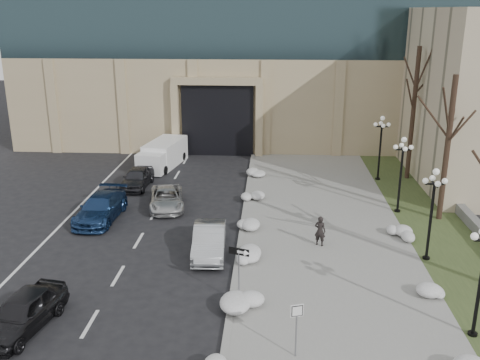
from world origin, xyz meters
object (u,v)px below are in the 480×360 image
object	(u,v)px
car_c	(101,208)
car_d	(167,198)
one_way_sign	(242,259)
lamppost_d	(381,139)
box_truck	(163,155)
lamppost_b	(433,202)
car_a	(22,312)
pedestrian	(320,231)
car_b	(209,240)
keep_sign	(297,319)
lamppost_c	(402,165)
car_e	(137,178)

from	to	relation	value
car_c	car_d	xyz separation A→B (m)	(3.48, 2.22, -0.12)
one_way_sign	lamppost_d	size ratio (longest dim) A/B	0.53
box_truck	lamppost_b	size ratio (longest dim) A/B	1.32
car_a	lamppost_d	size ratio (longest dim) A/B	0.91
pedestrian	car_a	bearing A→B (deg)	56.29
car_c	lamppost_d	bearing A→B (deg)	28.75
car_b	one_way_sign	world-z (taller)	one_way_sign
car_d	lamppost_b	world-z (taller)	lamppost_b
keep_sign	lamppost_c	distance (m)	16.28
car_a	car_c	distance (m)	11.36
car_e	pedestrian	bearing A→B (deg)	-35.33
car_e	lamppost_d	world-z (taller)	lamppost_d
car_c	pedestrian	distance (m)	12.94
lamppost_b	pedestrian	bearing A→B (deg)	166.42
car_a	car_e	distance (m)	17.44
car_a	box_truck	size ratio (longest dim) A/B	0.69
lamppost_b	car_b	bearing A→B (deg)	179.33
car_d	car_e	world-z (taller)	car_e
car_c	one_way_sign	size ratio (longest dim) A/B	2.03
car_d	pedestrian	bearing A→B (deg)	-41.46
one_way_sign	lamppost_b	world-z (taller)	lamppost_b
car_a	one_way_sign	xyz separation A→B (m)	(8.35, 2.42, 1.34)
lamppost_b	car_a	bearing A→B (deg)	-157.88
lamppost_b	lamppost_d	size ratio (longest dim) A/B	1.00
pedestrian	keep_sign	xyz separation A→B (m)	(-1.61, -9.48, 0.68)
car_a	car_e	size ratio (longest dim) A/B	1.06
lamppost_b	lamppost_c	xyz separation A→B (m)	(0.00, 6.50, 0.00)
car_c	pedestrian	size ratio (longest dim) A/B	3.17
car_d	one_way_sign	bearing A→B (deg)	-75.38
car_e	pedestrian	world-z (taller)	pedestrian
pedestrian	box_truck	bearing A→B (deg)	-30.61
pedestrian	one_way_sign	distance (m)	7.01
car_b	lamppost_d	distance (m)	16.97
car_a	car_d	distance (m)	13.89
lamppost_d	car_d	bearing A→B (deg)	-155.66
car_a	lamppost_c	size ratio (longest dim) A/B	0.91
pedestrian	lamppost_d	size ratio (longest dim) A/B	0.34
pedestrian	lamppost_d	distance (m)	13.01
car_a	lamppost_c	xyz separation A→B (m)	(17.22, 13.50, 2.33)
car_e	box_truck	xyz separation A→B (m)	(0.74, 5.36, 0.23)
car_d	keep_sign	size ratio (longest dim) A/B	2.03
car_c	lamppost_b	size ratio (longest dim) A/B	1.07
car_a	pedestrian	xyz separation A→B (m)	(12.06, 8.24, 0.19)
car_d	lamppost_d	bearing A→B (deg)	13.25
car_a	keep_sign	bearing A→B (deg)	3.98
one_way_sign	car_a	bearing A→B (deg)	-145.07
pedestrian	box_truck	world-z (taller)	box_truck
car_a	one_way_sign	bearing A→B (deg)	26.87
car_b	box_truck	bearing A→B (deg)	105.76
car_c	one_way_sign	distance (m)	12.64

